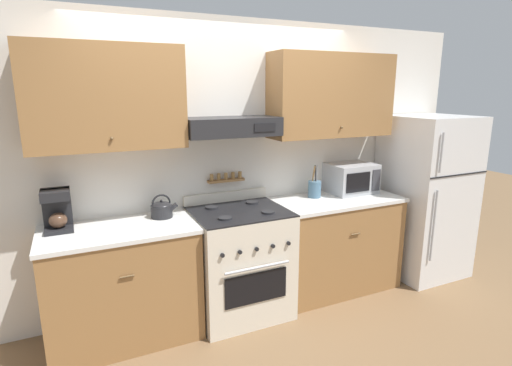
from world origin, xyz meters
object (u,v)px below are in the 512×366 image
(tea_kettle, at_px, (162,209))
(coffee_maker, at_px, (57,210))
(stove_range, at_px, (240,262))
(microwave, at_px, (350,178))
(utensil_crock, at_px, (315,189))
(refrigerator, at_px, (425,196))

(tea_kettle, bearing_deg, coffee_maker, 178.12)
(coffee_maker, bearing_deg, tea_kettle, -1.88)
(stove_range, distance_m, tea_kettle, 0.82)
(stove_range, xyz_separation_m, tea_kettle, (-0.62, 0.16, 0.52))
(stove_range, relative_size, microwave, 2.27)
(tea_kettle, relative_size, utensil_crock, 0.72)
(refrigerator, bearing_deg, coffee_maker, 176.29)
(stove_range, xyz_separation_m, microwave, (1.29, 0.18, 0.60))
(stove_range, distance_m, microwave, 1.43)
(coffee_maker, xyz_separation_m, microwave, (2.67, -0.01, -0.01))
(tea_kettle, bearing_deg, utensil_crock, 0.00)
(refrigerator, height_order, tea_kettle, refrigerator)
(utensil_crock, bearing_deg, tea_kettle, -180.00)
(refrigerator, bearing_deg, utensil_crock, 170.92)
(microwave, height_order, utensil_crock, utensil_crock)
(tea_kettle, relative_size, coffee_maker, 0.72)
(refrigerator, distance_m, tea_kettle, 2.75)
(coffee_maker, bearing_deg, utensil_crock, -0.64)
(coffee_maker, bearing_deg, microwave, -0.15)
(coffee_maker, distance_m, utensil_crock, 2.24)
(refrigerator, xyz_separation_m, microwave, (-0.83, 0.22, 0.23))
(stove_range, xyz_separation_m, refrigerator, (2.12, -0.04, 0.37))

